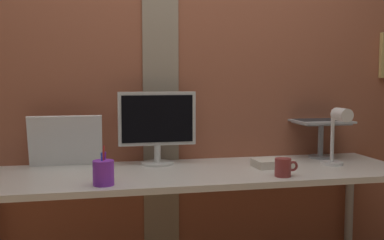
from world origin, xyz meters
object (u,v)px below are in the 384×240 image
at_px(monitor, 157,123).
at_px(whiteboard_panel, 66,141).
at_px(desk_lamp, 338,131).
at_px(laptop, 316,112).
at_px(coffee_mug, 283,167).
at_px(pen_cup, 103,173).

xyz_separation_m(monitor, whiteboard_panel, (-0.49, 0.04, -0.09)).
distance_m(whiteboard_panel, desk_lamp, 1.45).
height_order(laptop, coffee_mug, laptop).
xyz_separation_m(laptop, pen_cup, (-1.27, -0.50, -0.21)).
bearing_deg(monitor, whiteboard_panel, 175.08).
relative_size(monitor, laptop, 1.34).
relative_size(monitor, desk_lamp, 1.34).
bearing_deg(desk_lamp, coffee_mug, -155.68).
bearing_deg(pen_cup, desk_lamp, 7.96).
xyz_separation_m(laptop, whiteboard_panel, (-1.46, -0.03, -0.13)).
height_order(whiteboard_panel, pen_cup, whiteboard_panel).
bearing_deg(coffee_mug, monitor, 141.85).
relative_size(whiteboard_panel, desk_lamp, 1.21).
relative_size(whiteboard_panel, pen_cup, 2.19).
relative_size(laptop, coffee_mug, 2.71).
distance_m(laptop, desk_lamp, 0.34).
height_order(pen_cup, coffee_mug, pen_cup).
height_order(desk_lamp, pen_cup, desk_lamp).
distance_m(laptop, pen_cup, 1.38).
bearing_deg(desk_lamp, whiteboard_panel, 167.96).
xyz_separation_m(laptop, coffee_mug, (-0.42, -0.50, -0.22)).
relative_size(whiteboard_panel, coffee_mug, 3.30).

